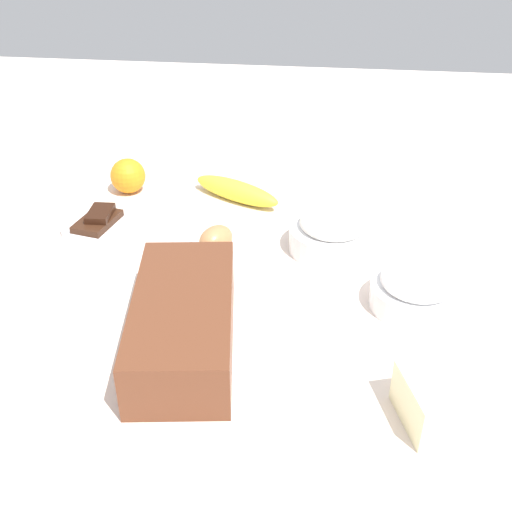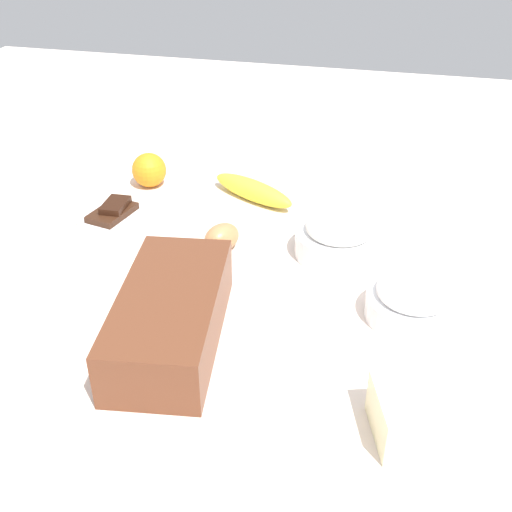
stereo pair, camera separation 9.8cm
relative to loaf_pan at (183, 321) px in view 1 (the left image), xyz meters
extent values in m
cube|color=beige|center=(0.17, -0.08, -0.05)|extent=(2.40, 2.40, 0.02)
cube|color=brown|center=(0.00, 0.00, 0.00)|extent=(0.30, 0.17, 0.08)
cube|color=black|center=(0.00, 0.00, 0.00)|extent=(0.28, 0.15, 0.07)
cylinder|color=white|center=(0.27, -0.19, -0.02)|extent=(0.15, 0.15, 0.04)
torus|color=white|center=(0.27, -0.19, 0.00)|extent=(0.15, 0.15, 0.01)
ellipsoid|color=white|center=(0.27, -0.19, 0.01)|extent=(0.11, 0.11, 0.04)
cylinder|color=white|center=(0.13, -0.32, -0.02)|extent=(0.13, 0.13, 0.04)
torus|color=white|center=(0.13, -0.32, -0.01)|extent=(0.13, 0.13, 0.01)
ellipsoid|color=white|center=(0.13, -0.32, 0.00)|extent=(0.11, 0.11, 0.04)
ellipsoid|color=yellow|center=(0.44, -0.01, -0.02)|extent=(0.13, 0.19, 0.04)
sphere|color=orange|center=(0.45, 0.21, -0.01)|extent=(0.07, 0.07, 0.07)
cube|color=#F4EDB2|center=(-0.10, -0.32, -0.01)|extent=(0.11, 0.09, 0.06)
ellipsoid|color=#B77C4B|center=(0.24, 0.00, -0.02)|extent=(0.08, 0.07, 0.05)
cylinder|color=white|center=(0.29, 0.22, -0.04)|extent=(0.13, 0.13, 0.01)
cube|color=#381E11|center=(0.29, 0.22, -0.03)|extent=(0.10, 0.07, 0.01)
cube|color=black|center=(0.30, 0.22, -0.01)|extent=(0.06, 0.04, 0.01)
camera|label=1|loc=(-0.65, -0.18, 0.52)|focal=44.53mm
camera|label=2|loc=(-0.63, -0.27, 0.52)|focal=44.53mm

